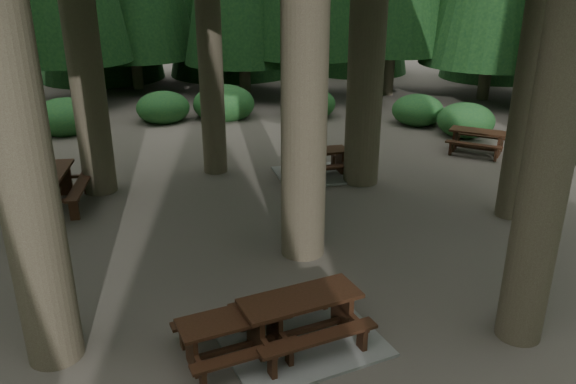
{
  "coord_description": "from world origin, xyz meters",
  "views": [
    {
      "loc": [
        0.54,
        -9.64,
        5.14
      ],
      "look_at": [
        0.51,
        0.61,
        1.1
      ],
      "focal_mm": 35.0,
      "sensor_mm": 36.0,
      "label": 1
    }
  ],
  "objects_px": {
    "picnic_table_d": "(477,138)",
    "picnic_table_a": "(300,326)",
    "picnic_table_e": "(234,330)",
    "picnic_table_c": "(317,167)",
    "picnic_table_b": "(49,185)"
  },
  "relations": [
    {
      "from": "picnic_table_e",
      "to": "picnic_table_d",
      "type": "bearing_deg",
      "value": 31.66
    },
    {
      "from": "picnic_table_d",
      "to": "picnic_table_a",
      "type": "bearing_deg",
      "value": -92.92
    },
    {
      "from": "picnic_table_a",
      "to": "picnic_table_d",
      "type": "xyz_separation_m",
      "value": [
        5.5,
        9.33,
        0.21
      ]
    },
    {
      "from": "picnic_table_c",
      "to": "picnic_table_a",
      "type": "bearing_deg",
      "value": -109.27
    },
    {
      "from": "picnic_table_a",
      "to": "picnic_table_b",
      "type": "distance_m",
      "value": 7.63
    },
    {
      "from": "picnic_table_d",
      "to": "picnic_table_b",
      "type": "bearing_deg",
      "value": -131.57
    },
    {
      "from": "picnic_table_b",
      "to": "picnic_table_d",
      "type": "bearing_deg",
      "value": -77.43
    },
    {
      "from": "picnic_table_b",
      "to": "picnic_table_e",
      "type": "bearing_deg",
      "value": -147.14
    },
    {
      "from": "picnic_table_b",
      "to": "picnic_table_a",
      "type": "bearing_deg",
      "value": -140.0
    },
    {
      "from": "picnic_table_a",
      "to": "picnic_table_c",
      "type": "relative_size",
      "value": 1.14
    },
    {
      "from": "picnic_table_a",
      "to": "picnic_table_b",
      "type": "bearing_deg",
      "value": 113.15
    },
    {
      "from": "picnic_table_b",
      "to": "picnic_table_c",
      "type": "height_order",
      "value": "picnic_table_b"
    },
    {
      "from": "picnic_table_c",
      "to": "picnic_table_d",
      "type": "distance_m",
      "value": 5.34
    },
    {
      "from": "picnic_table_b",
      "to": "picnic_table_e",
      "type": "height_order",
      "value": "picnic_table_b"
    },
    {
      "from": "picnic_table_d",
      "to": "picnic_table_e",
      "type": "height_order",
      "value": "picnic_table_d"
    }
  ]
}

